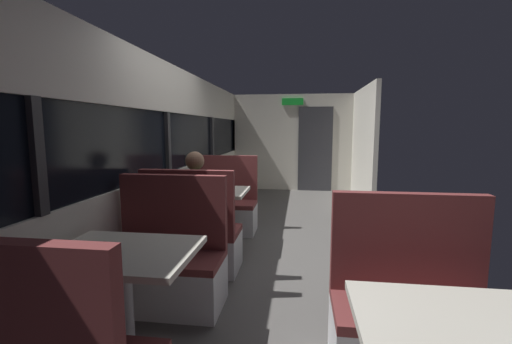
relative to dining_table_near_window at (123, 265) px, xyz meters
name	(u,v)px	position (x,y,z in m)	size (l,w,h in m)	color
ground_plane	(282,251)	(0.89, 2.09, -0.65)	(3.30, 9.20, 0.02)	#514F4C
carriage_window_panel_left	(166,160)	(-0.56, 2.09, 0.47)	(0.09, 8.48, 2.30)	beige
carriage_end_bulkhead	(295,143)	(0.95, 6.28, 0.50)	(2.90, 0.11, 2.30)	beige
carriage_aisle_panel_right	(363,146)	(2.34, 5.09, 0.51)	(0.08, 2.40, 2.30)	beige
dining_table_near_window	(123,265)	(0.00, 0.00, 0.00)	(0.90, 0.70, 0.74)	#9E9EA3
bench_near_window_facing_entry	(168,267)	(0.00, 0.70, -0.31)	(0.95, 0.50, 1.10)	silver
dining_table_mid_window	(210,198)	(0.00, 2.09, 0.00)	(0.90, 0.70, 0.74)	#9E9EA3
bench_mid_window_facing_end	(193,240)	(0.00, 1.39, -0.31)	(0.95, 0.50, 1.10)	silver
bench_mid_window_facing_entry	(223,209)	(0.00, 2.79, -0.31)	(0.95, 0.50, 1.10)	silver
bench_front_aisle_facing_entry	(411,323)	(1.79, 0.10, -0.31)	(0.95, 0.50, 1.10)	silver
seated_passenger	(195,219)	(0.00, 1.46, -0.10)	(0.47, 0.55, 1.26)	#26262D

